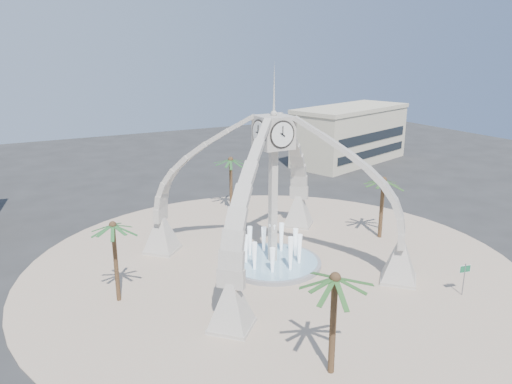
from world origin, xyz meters
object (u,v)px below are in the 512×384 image
clock_tower (273,190)px  palm_north (231,160)px  fountain (272,262)px  street_sign (465,273)px  palm_south (335,279)px  palm_east (384,181)px  palm_west (113,226)px

clock_tower → palm_north: size_ratio=2.78×
fountain → street_sign: bearing=-49.2°
palm_north → street_sign: palm_north is taller
clock_tower → street_sign: 15.26m
palm_south → street_sign: bearing=11.4°
palm_north → palm_south: bearing=-104.6°
clock_tower → fountain: bearing=90.0°
palm_east → palm_north: (-8.91, 13.83, 0.15)m
palm_east → palm_north: bearing=122.8°
palm_north → fountain: bearing=-102.2°
palm_north → street_sign: size_ratio=2.57×
palm_west → street_sign: 24.91m
clock_tower → palm_south: (-4.20, -13.76, -0.84)m
fountain → palm_north: size_ratio=1.24×
fountain → palm_north: bearing=77.8°
fountain → palm_west: 13.65m
palm_north → palm_west: bearing=-137.2°
palm_north → palm_east: bearing=-57.2°
street_sign → palm_south: bearing=-157.4°
palm_west → palm_east: bearing=1.7°
fountain → street_sign: 14.60m
clock_tower → palm_east: clock_tower is taller
palm_south → street_sign: size_ratio=2.58×
clock_tower → palm_east: size_ratio=2.83×
palm_east → palm_west: bearing=-178.3°
palm_east → palm_south: size_ratio=0.98×
fountain → palm_north: palm_north is taller
clock_tower → palm_west: size_ratio=2.84×
palm_west → palm_north: size_ratio=0.98×
street_sign → palm_north: bearing=115.1°
fountain → palm_south: bearing=-107.0°
palm_east → palm_south: (-16.24, -14.41, 0.13)m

